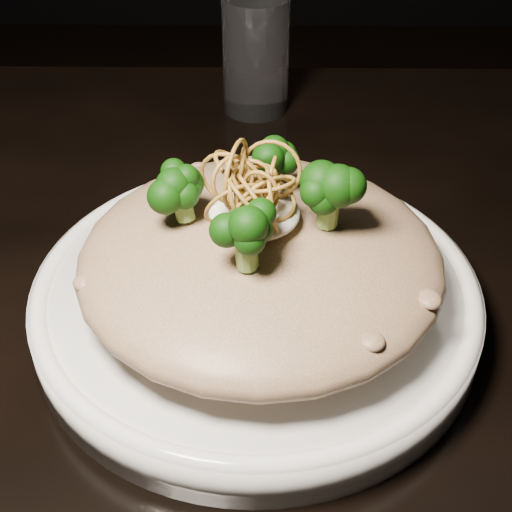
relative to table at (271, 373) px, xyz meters
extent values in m
cube|color=black|center=(0.00, 0.00, 0.06)|extent=(1.10, 0.80, 0.04)
cylinder|color=white|center=(-0.01, -0.02, 0.10)|extent=(0.31, 0.31, 0.03)
ellipsoid|color=brown|center=(-0.01, -0.03, 0.14)|extent=(0.24, 0.24, 0.05)
ellipsoid|color=white|center=(-0.01, -0.02, 0.18)|extent=(0.06, 0.06, 0.02)
cylinder|color=silver|center=(-0.02, 0.30, 0.14)|extent=(0.08, 0.08, 0.12)
camera|label=1|loc=(-0.01, -0.39, 0.43)|focal=50.00mm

